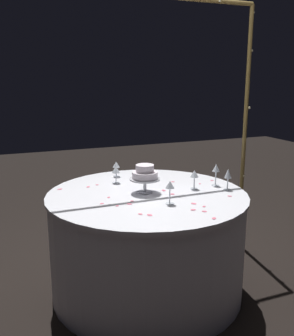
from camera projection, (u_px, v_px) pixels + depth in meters
The scene contains 31 objects.
ground_plane at pixel (147, 288), 2.95m from camera, with size 12.00×12.00×0.00m, color black.
decorative_arch at pixel (128, 94), 2.96m from camera, with size 2.29×0.06×2.21m.
main_table at pixel (147, 242), 2.86m from camera, with size 1.45×1.45×0.77m.
tiered_cake at pixel (145, 174), 2.74m from camera, with size 0.22×0.22×0.21m.
wine_glass_0 at pixel (228, 175), 2.82m from camera, with size 0.06×0.06×0.16m.
wine_glass_1 at pixel (116, 165), 3.20m from camera, with size 0.06×0.06×0.13m.
wine_glass_2 at pixel (116, 170), 3.00m from camera, with size 0.06×0.06×0.14m.
wine_glass_3 at pixel (194, 175), 2.84m from camera, with size 0.06×0.06×0.15m.
wine_glass_4 at pixel (216, 169), 2.93m from camera, with size 0.06×0.06×0.17m.
wine_glass_5 at pixel (170, 186), 2.50m from camera, with size 0.06×0.06×0.16m.
rose_petal_0 at pixel (212, 180), 3.10m from camera, with size 0.03×0.02×0.00m, color #EA6B84.
rose_petal_1 at pixel (173, 182), 3.06m from camera, with size 0.03×0.02×0.00m, color #EA6B84.
rose_petal_2 at pixel (204, 206), 2.47m from camera, with size 0.03×0.02×0.00m, color #EA6B84.
rose_petal_3 at pixel (88, 187), 2.92m from camera, with size 0.03×0.02×0.00m, color #EA6B84.
rose_petal_4 at pixel (102, 204), 2.53m from camera, with size 0.03×0.02×0.00m, color #EA6B84.
rose_petal_5 at pixel (172, 194), 2.73m from camera, with size 0.04×0.03×0.00m, color #EA6B84.
rose_petal_6 at pixel (109, 197), 2.66m from camera, with size 0.03×0.02×0.00m, color #EA6B84.
rose_petal_7 at pixel (230, 196), 2.69m from camera, with size 0.03×0.02×0.00m, color #EA6B84.
rose_petal_8 at pixel (97, 185), 2.97m from camera, with size 0.03×0.02×0.00m, color #EA6B84.
rose_petal_9 at pixel (194, 204), 2.53m from camera, with size 0.04×0.03×0.00m, color #EA6B84.
rose_petal_10 at pixel (129, 204), 2.52m from camera, with size 0.04×0.03×0.00m, color #EA6B84.
rose_petal_11 at pixel (150, 215), 2.32m from camera, with size 0.04×0.03×0.00m, color #EA6B84.
rose_petal_12 at pixel (204, 211), 2.38m from camera, with size 0.03×0.02×0.00m, color #EA6B84.
rose_petal_13 at pixel (164, 190), 2.82m from camera, with size 0.04×0.03×0.00m, color #EA6B84.
rose_petal_14 at pixel (200, 184), 3.00m from camera, with size 0.02×0.02×0.00m, color #EA6B84.
rose_petal_15 at pixel (140, 214), 2.34m from camera, with size 0.03×0.02×0.00m, color #EA6B84.
rose_petal_16 at pixel (193, 210), 2.41m from camera, with size 0.03×0.02×0.00m, color #EA6B84.
rose_petal_17 at pixel (60, 189), 2.86m from camera, with size 0.04×0.03×0.00m, color #EA6B84.
rose_petal_18 at pixel (117, 206), 2.48m from camera, with size 0.02×0.02×0.00m, color #EA6B84.
rose_petal_19 at pixel (132, 201), 2.58m from camera, with size 0.03×0.02×0.00m, color #EA6B84.
rose_petal_20 at pixel (214, 218), 2.26m from camera, with size 0.04×0.02×0.00m, color #EA6B84.
Camera 1 is at (-1.00, -2.45, 1.59)m, focal length 40.78 mm.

